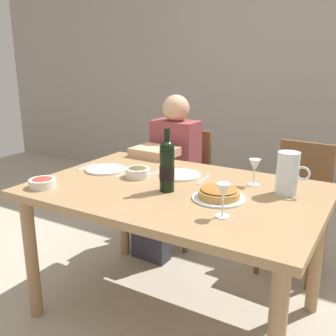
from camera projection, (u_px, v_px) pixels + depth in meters
The scene contains 19 objects.
ground_plane at pixel (175, 312), 2.23m from camera, with size 8.00×8.00×0.00m, color #B2A893.
back_wall at pixel (292, 60), 3.77m from camera, with size 8.00×0.10×2.80m, color #A3998E.
dining_table at pixel (176, 204), 2.05m from camera, with size 1.50×1.00×0.76m.
wine_bottle at pixel (167, 166), 1.94m from camera, with size 0.08×0.08×0.32m.
water_pitcher at pixel (287, 176), 1.90m from camera, with size 0.16×0.11×0.21m.
baked_tart at pixel (219, 194), 1.85m from camera, with size 0.26×0.26×0.06m.
salad_bowl at pixel (42, 182), 2.02m from camera, with size 0.14×0.14×0.05m.
olive_bowl at pixel (138, 172), 2.19m from camera, with size 0.14×0.14×0.06m.
wine_glass_left_diner at pixel (223, 193), 1.62m from camera, with size 0.06×0.06×0.15m.
wine_glass_right_diner at pixel (255, 167), 2.04m from camera, with size 0.06×0.06×0.14m.
dinner_plate_left_setting at pixel (105, 169), 2.33m from camera, with size 0.24×0.24×0.01m, color silver.
dinner_plate_right_setting at pixel (180, 175), 2.22m from camera, with size 0.24×0.24×0.01m, color white.
fork_left_setting at pixel (87, 167), 2.41m from camera, with size 0.16×0.01×0.01m, color silver.
knife_left_setting at pixel (125, 174), 2.26m from camera, with size 0.18×0.01×0.01m, color silver.
knife_right_setting at pixel (204, 179), 2.15m from camera, with size 0.18×0.01×0.01m, color silver.
spoon_right_setting at pixel (158, 172), 2.30m from camera, with size 0.16×0.01×0.01m, color silver.
chair_left at pixel (183, 178), 3.08m from camera, with size 0.41×0.41×0.87m.
diner_left at pixel (167, 170), 2.85m from camera, with size 0.35×0.51×1.16m.
chair_right at pixel (299, 199), 2.61m from camera, with size 0.42×0.42×0.87m.
Camera 1 is at (0.94, -1.67, 1.41)m, focal length 41.27 mm.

